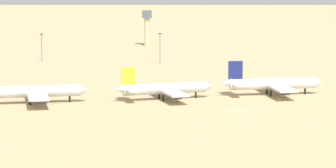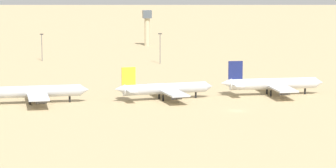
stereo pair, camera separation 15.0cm
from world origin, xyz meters
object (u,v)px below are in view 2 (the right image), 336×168
at_px(parked_jet_yellow_2, 164,89).
at_px(parked_jet_navy_3, 272,84).
at_px(light_pole_east, 160,46).
at_px(light_pole_west, 42,45).
at_px(parked_jet_white_1, 33,92).
at_px(control_tower, 147,24).

height_order(parked_jet_yellow_2, parked_jet_navy_3, parked_jet_navy_3).
xyz_separation_m(parked_jet_navy_3, light_pole_east, (-25.89, 102.68, 4.44)).
height_order(light_pole_west, light_pole_east, light_pole_east).
bearing_deg(parked_jet_navy_3, light_pole_west, 123.84).
distance_m(parked_jet_yellow_2, light_pole_east, 107.37).
bearing_deg(parked_jet_yellow_2, parked_jet_navy_3, -3.67).
xyz_separation_m(parked_jet_white_1, parked_jet_yellow_2, (46.27, 0.55, -0.22)).
xyz_separation_m(parked_jet_yellow_2, parked_jet_navy_3, (41.01, 3.51, 0.26)).
relative_size(parked_jet_white_1, control_tower, 1.83).
bearing_deg(parked_jet_white_1, light_pole_east, 57.35).
distance_m(light_pole_west, light_pole_east, 60.86).
distance_m(parked_jet_white_1, parked_jet_navy_3, 87.37).
bearing_deg(control_tower, parked_jet_white_1, -108.91).
height_order(control_tower, light_pole_east, control_tower).
height_order(parked_jet_white_1, control_tower, control_tower).
distance_m(parked_jet_yellow_2, parked_jet_navy_3, 41.16).
height_order(parked_jet_white_1, parked_jet_navy_3, parked_jet_navy_3).
bearing_deg(light_pole_east, light_pole_west, 159.97).
bearing_deg(parked_jet_yellow_2, parked_jet_white_1, 172.12).
bearing_deg(light_pole_west, light_pole_east, -20.03).
relative_size(light_pole_west, light_pole_east, 0.92).
relative_size(parked_jet_navy_3, light_pole_west, 2.84).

